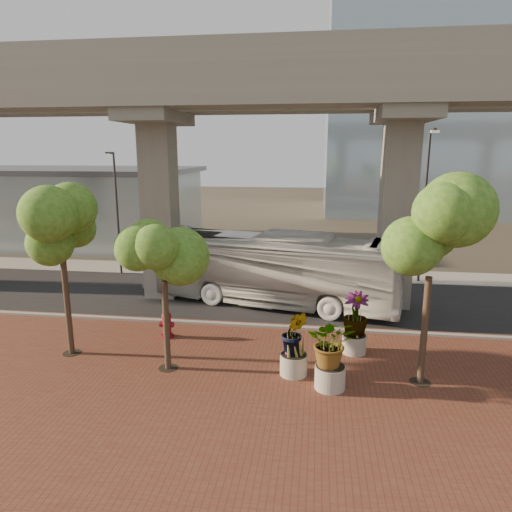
# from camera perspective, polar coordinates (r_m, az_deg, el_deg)

# --- Properties ---
(ground) EXTENTS (160.00, 160.00, 0.00)m
(ground) POSITION_cam_1_polar(r_m,az_deg,el_deg) (22.32, 1.73, -7.10)
(ground) COLOR #3A352A
(ground) RESTS_ON ground
(brick_plaza) EXTENTS (70.00, 13.00, 0.06)m
(brick_plaza) POSITION_cam_1_polar(r_m,az_deg,el_deg) (15.09, -1.63, -17.35)
(brick_plaza) COLOR brown
(brick_plaza) RESTS_ON ground
(asphalt_road) EXTENTS (90.00, 8.00, 0.04)m
(asphalt_road) POSITION_cam_1_polar(r_m,az_deg,el_deg) (24.19, 2.23, -5.45)
(asphalt_road) COLOR black
(asphalt_road) RESTS_ON ground
(curb_strip) EXTENTS (70.00, 0.25, 0.16)m
(curb_strip) POSITION_cam_1_polar(r_m,az_deg,el_deg) (20.43, 1.13, -8.80)
(curb_strip) COLOR gray
(curb_strip) RESTS_ON ground
(far_sidewalk) EXTENTS (90.00, 3.00, 0.06)m
(far_sidewalk) POSITION_cam_1_polar(r_m,az_deg,el_deg) (29.44, 3.27, -2.08)
(far_sidewalk) COLOR gray
(far_sidewalk) RESTS_ON ground
(transit_viaduct) EXTENTS (72.00, 5.60, 12.40)m
(transit_viaduct) POSITION_cam_1_polar(r_m,az_deg,el_deg) (22.96, 2.39, 12.03)
(transit_viaduct) COLOR gray
(transit_viaduct) RESTS_ON ground
(station_pavilion) EXTENTS (23.00, 13.00, 6.30)m
(station_pavilion) POSITION_cam_1_polar(r_m,az_deg,el_deg) (43.23, -23.29, 6.00)
(station_pavilion) COLOR #A3B6BB
(station_pavilion) RESTS_ON ground
(transit_bus) EXTENTS (13.50, 5.98, 3.66)m
(transit_bus) POSITION_cam_1_polar(r_m,az_deg,el_deg) (23.14, 1.58, -1.62)
(transit_bus) COLOR silver
(transit_bus) RESTS_ON ground
(fire_hydrant) EXTENTS (0.58, 0.52, 1.17)m
(fire_hydrant) POSITION_cam_1_polar(r_m,az_deg,el_deg) (19.56, -11.09, -8.37)
(fire_hydrant) COLOR maroon
(fire_hydrant) RESTS_ON ground
(planter_front) EXTENTS (2.22, 2.22, 2.44)m
(planter_front) POSITION_cam_1_polar(r_m,az_deg,el_deg) (15.13, 9.38, -11.03)
(planter_front) COLOR gray
(planter_front) RESTS_ON ground
(planter_right) EXTENTS (2.25, 2.25, 2.41)m
(planter_right) POSITION_cam_1_polar(r_m,az_deg,el_deg) (17.86, 12.32, -7.43)
(planter_right) COLOR gray
(planter_right) RESTS_ON ground
(planter_left) EXTENTS (2.12, 2.12, 2.33)m
(planter_left) POSITION_cam_1_polar(r_m,az_deg,el_deg) (15.88, 4.79, -9.96)
(planter_left) COLOR gray
(planter_left) RESTS_ON ground
(street_tree_far_west) EXTENTS (3.44, 3.44, 6.43)m
(street_tree_far_west) POSITION_cam_1_polar(r_m,az_deg,el_deg) (17.99, -23.30, 3.09)
(street_tree_far_west) COLOR #4C382B
(street_tree_far_west) RESTS_ON ground
(street_tree_near_west) EXTENTS (3.33, 3.33, 5.74)m
(street_tree_near_west) POSITION_cam_1_polar(r_m,az_deg,el_deg) (15.73, -11.56, 0.26)
(street_tree_near_west) COLOR #4C382B
(street_tree_near_west) RESTS_ON ground
(street_tree_near_east) EXTENTS (4.03, 4.03, 6.71)m
(street_tree_near_east) POSITION_cam_1_polar(r_m,az_deg,el_deg) (15.30, 21.16, 1.78)
(street_tree_near_east) COLOR #4C382B
(street_tree_near_east) RESTS_ON ground
(streetlamp_west) EXTENTS (0.38, 1.10, 7.59)m
(streetlamp_west) POSITION_cam_1_polar(r_m,az_deg,el_deg) (29.60, -17.09, 6.14)
(streetlamp_west) COLOR #2E2E33
(streetlamp_west) RESTS_ON ground
(streetlamp_east) EXTENTS (0.44, 1.28, 8.84)m
(streetlamp_east) POSITION_cam_1_polar(r_m,az_deg,el_deg) (28.11, 20.43, 7.05)
(streetlamp_east) COLOR #29292D
(streetlamp_east) RESTS_ON ground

